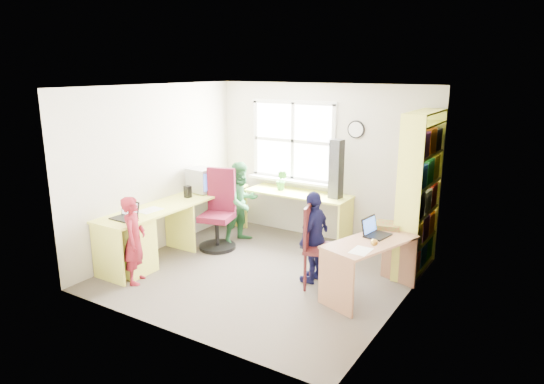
# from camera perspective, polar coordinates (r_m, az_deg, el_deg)

# --- Properties ---
(room) EXTENTS (3.64, 3.44, 2.44)m
(room) POSITION_cam_1_polar(r_m,az_deg,el_deg) (6.12, -0.67, 1.20)
(room) COLOR #4D453C
(room) RESTS_ON ground
(l_desk) EXTENTS (2.38, 2.95, 0.75)m
(l_desk) POSITION_cam_1_polar(r_m,az_deg,el_deg) (6.83, -11.79, -4.34)
(l_desk) COLOR #FCFF65
(l_desk) RESTS_ON ground
(right_desk) EXTENTS (0.89, 1.29, 0.68)m
(right_desk) POSITION_cam_1_polar(r_m,az_deg,el_deg) (5.79, 11.45, -7.40)
(right_desk) COLOR tan
(right_desk) RESTS_ON ground
(bookshelf) EXTENTS (0.30, 1.02, 2.10)m
(bookshelf) POSITION_cam_1_polar(r_m,az_deg,el_deg) (6.52, 16.91, -0.57)
(bookshelf) COLOR #FCFF65
(bookshelf) RESTS_ON ground
(swivel_chair) EXTENTS (0.67, 0.67, 1.18)m
(swivel_chair) POSITION_cam_1_polar(r_m,az_deg,el_deg) (7.24, -6.28, -2.62)
(swivel_chair) COLOR black
(swivel_chair) RESTS_ON ground
(wooden_chair) EXTENTS (0.55, 0.55, 1.03)m
(wooden_chair) POSITION_cam_1_polar(r_m,az_deg,el_deg) (5.92, 5.40, -5.98)
(wooden_chair) COLOR #4B191B
(wooden_chair) RESTS_ON ground
(crt_monitor) EXTENTS (0.42, 0.38, 0.38)m
(crt_monitor) POSITION_cam_1_polar(r_m,az_deg,el_deg) (7.53, -8.23, 1.40)
(crt_monitor) COLOR #ADAEB2
(crt_monitor) RESTS_ON l_desk
(laptop_left) EXTENTS (0.32, 0.27, 0.21)m
(laptop_left) POSITION_cam_1_polar(r_m,az_deg,el_deg) (6.47, -16.77, -2.54)
(laptop_left) COLOR black
(laptop_left) RESTS_ON l_desk
(laptop_right) EXTENTS (0.30, 0.35, 0.22)m
(laptop_right) POSITION_cam_1_polar(r_m,az_deg,el_deg) (5.90, 11.93, -4.54)
(laptop_right) COLOR black
(laptop_right) RESTS_ON right_desk
(speaker_a) EXTENTS (0.10, 0.10, 0.17)m
(speaker_a) POSITION_cam_1_polar(r_m,az_deg,el_deg) (7.27, -9.88, 0.02)
(speaker_a) COLOR black
(speaker_a) RESTS_ON l_desk
(speaker_b) EXTENTS (0.10, 0.10, 0.17)m
(speaker_b) POSITION_cam_1_polar(r_m,az_deg,el_deg) (7.65, -6.81, 0.85)
(speaker_b) COLOR black
(speaker_b) RESTS_ON l_desk
(cd_tower) EXTENTS (0.19, 0.18, 0.87)m
(cd_tower) POSITION_cam_1_polar(r_m,az_deg,el_deg) (7.13, 7.57, 2.68)
(cd_tower) COLOR black
(cd_tower) RESTS_ON l_desk
(game_box) EXTENTS (0.35, 0.35, 0.06)m
(game_box) POSITION_cam_1_polar(r_m,az_deg,el_deg) (6.23, 13.50, -3.84)
(game_box) COLOR red
(game_box) RESTS_ON right_desk
(paper_a) EXTENTS (0.25, 0.34, 0.00)m
(paper_a) POSITION_cam_1_polar(r_m,az_deg,el_deg) (6.75, -14.15, -2.08)
(paper_a) COLOR white
(paper_a) RESTS_ON l_desk
(paper_b) EXTENTS (0.20, 0.28, 0.00)m
(paper_b) POSITION_cam_1_polar(r_m,az_deg,el_deg) (5.40, 10.41, -6.82)
(paper_b) COLOR white
(paper_b) RESTS_ON right_desk
(potted_plant) EXTENTS (0.18, 0.14, 0.32)m
(potted_plant) POSITION_cam_1_polar(r_m,az_deg,el_deg) (7.57, 1.14, 1.39)
(potted_plant) COLOR #2F732E
(potted_plant) RESTS_ON l_desk
(person_red) EXTENTS (0.43, 0.48, 1.11)m
(person_red) POSITION_cam_1_polar(r_m,az_deg,el_deg) (6.24, -15.89, -5.46)
(person_red) COLOR maroon
(person_red) RESTS_ON ground
(person_green) EXTENTS (0.60, 0.70, 1.25)m
(person_green) POSITION_cam_1_polar(r_m,az_deg,el_deg) (7.41, -3.58, -1.22)
(person_green) COLOR #2E733B
(person_green) RESTS_ON ground
(person_navy) EXTENTS (0.29, 0.68, 1.16)m
(person_navy) POSITION_cam_1_polar(r_m,az_deg,el_deg) (6.06, 4.94, -5.28)
(person_navy) COLOR #161645
(person_navy) RESTS_ON ground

